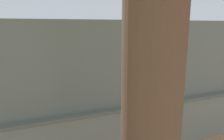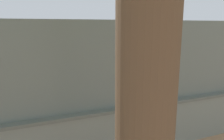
# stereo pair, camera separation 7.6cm
# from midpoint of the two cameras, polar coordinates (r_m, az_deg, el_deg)

# --- Properties ---
(ground_plane) EXTENTS (260.00, 260.00, 0.00)m
(ground_plane) POSITION_cam_midpoint_polar(r_m,az_deg,el_deg) (18.84, -8.50, 1.50)
(ground_plane) COLOR tan
(perimeter_wall) EXTENTS (26.42, 0.97, 1.33)m
(perimeter_wall) POSITION_cam_midpoint_polar(r_m,az_deg,el_deg) (7.78, 27.29, -9.62)
(perimeter_wall) COLOR gray
(perimeter_wall) RESTS_ON ground_plane
(player_baseline_waiting) EXTENTS (0.71, 1.24, 1.55)m
(player_baseline_waiting) POSITION_cam_midpoint_polar(r_m,az_deg,el_deg) (12.50, -22.96, -0.31)
(player_baseline_waiting) COLOR navy
(player_baseline_waiting) RESTS_ON ground_plane
(player_at_service_line) EXTENTS (1.19, 0.68, 1.45)m
(player_at_service_line) POSITION_cam_midpoint_polar(r_m,az_deg,el_deg) (13.27, -7.18, 0.92)
(player_at_service_line) COLOR #B2B2B2
(player_at_service_line) RESTS_ON ground_plane
(player_crossing_court) EXTENTS (0.84, 0.70, 1.57)m
(player_crossing_court) POSITION_cam_midpoint_polar(r_m,az_deg,el_deg) (15.51, 3.05, 2.85)
(player_crossing_court) COLOR #591919
(player_crossing_court) RESTS_ON ground_plane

